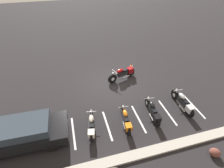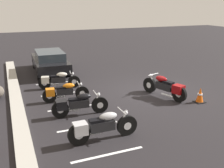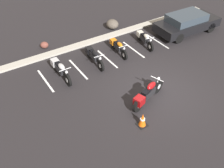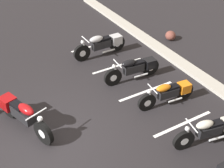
{
  "view_description": "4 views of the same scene",
  "coord_description": "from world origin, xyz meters",
  "px_view_note": "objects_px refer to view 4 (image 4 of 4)",
  "views": [
    {
      "loc": [
        2.77,
        9.87,
        7.54
      ],
      "look_at": [
        0.37,
        1.25,
        0.84
      ],
      "focal_mm": 28.0,
      "sensor_mm": 36.0,
      "label": 1
    },
    {
      "loc": [
        -10.03,
        6.02,
        3.97
      ],
      "look_at": [
        0.25,
        1.8,
        0.53
      ],
      "focal_mm": 42.0,
      "sensor_mm": 36.0,
      "label": 2
    },
    {
      "loc": [
        -6.98,
        -6.8,
        8.15
      ],
      "look_at": [
        -1.83,
        1.19,
        0.48
      ],
      "focal_mm": 42.0,
      "sensor_mm": 36.0,
      "label": 3
    },
    {
      "loc": [
        6.06,
        -1.44,
        6.18
      ],
      "look_at": [
        -0.6,
        2.48,
        0.69
      ],
      "focal_mm": 50.0,
      "sensor_mm": 36.0,
      "label": 4
    }
  ],
  "objects_px": {
    "motorcycle_maroon_featured": "(22,113)",
    "parked_bike_0": "(102,44)",
    "parked_bike_1": "(135,68)",
    "parked_bike_2": "(169,93)",
    "landscape_rock_1": "(170,36)",
    "parked_bike_3": "(211,130)"
  },
  "relations": [
    {
      "from": "parked_bike_3",
      "to": "parked_bike_1",
      "type": "bearing_deg",
      "value": -78.23
    },
    {
      "from": "parked_bike_1",
      "to": "parked_bike_2",
      "type": "bearing_deg",
      "value": 99.83
    },
    {
      "from": "parked_bike_1",
      "to": "landscape_rock_1",
      "type": "relative_size",
      "value": 4.41
    },
    {
      "from": "parked_bike_0",
      "to": "landscape_rock_1",
      "type": "relative_size",
      "value": 4.63
    },
    {
      "from": "parked_bike_0",
      "to": "parked_bike_1",
      "type": "distance_m",
      "value": 2.05
    },
    {
      "from": "parked_bike_0",
      "to": "parked_bike_2",
      "type": "bearing_deg",
      "value": 94.45
    },
    {
      "from": "motorcycle_maroon_featured",
      "to": "parked_bike_1",
      "type": "height_order",
      "value": "motorcycle_maroon_featured"
    },
    {
      "from": "parked_bike_1",
      "to": "motorcycle_maroon_featured",
      "type": "bearing_deg",
      "value": 10.29
    },
    {
      "from": "parked_bike_0",
      "to": "landscape_rock_1",
      "type": "distance_m",
      "value": 3.14
    },
    {
      "from": "parked_bike_0",
      "to": "parked_bike_1",
      "type": "height_order",
      "value": "parked_bike_0"
    },
    {
      "from": "parked_bike_1",
      "to": "parked_bike_3",
      "type": "bearing_deg",
      "value": 95.47
    },
    {
      "from": "parked_bike_2",
      "to": "parked_bike_3",
      "type": "distance_m",
      "value": 1.85
    },
    {
      "from": "motorcycle_maroon_featured",
      "to": "parked_bike_0",
      "type": "distance_m",
      "value": 4.64
    },
    {
      "from": "parked_bike_0",
      "to": "parked_bike_2",
      "type": "xyz_separation_m",
      "value": [
        3.71,
        0.3,
        -0.05
      ]
    },
    {
      "from": "motorcycle_maroon_featured",
      "to": "parked_bike_0",
      "type": "height_order",
      "value": "motorcycle_maroon_featured"
    },
    {
      "from": "parked_bike_1",
      "to": "parked_bike_2",
      "type": "xyz_separation_m",
      "value": [
        1.66,
        0.16,
        -0.03
      ]
    },
    {
      "from": "motorcycle_maroon_featured",
      "to": "parked_bike_3",
      "type": "distance_m",
      "value": 5.17
    },
    {
      "from": "parked_bike_1",
      "to": "parked_bike_3",
      "type": "xyz_separation_m",
      "value": [
        3.51,
        0.06,
        -0.02
      ]
    },
    {
      "from": "motorcycle_maroon_featured",
      "to": "parked_bike_1",
      "type": "relative_size",
      "value": 1.07
    },
    {
      "from": "parked_bike_3",
      "to": "parked_bike_2",
      "type": "bearing_deg",
      "value": -82.17
    },
    {
      "from": "motorcycle_maroon_featured",
      "to": "parked_bike_0",
      "type": "relative_size",
      "value": 1.02
    },
    {
      "from": "parked_bike_0",
      "to": "parked_bike_3",
      "type": "xyz_separation_m",
      "value": [
        5.56,
        0.2,
        -0.04
      ]
    }
  ]
}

